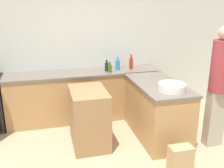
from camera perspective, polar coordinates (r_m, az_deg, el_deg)
wall_back at (r=4.98m, az=-7.08°, el=8.60°), size 8.00×0.06×2.70m
counter_back at (r=4.89m, az=-6.16°, el=-2.42°), size 2.76×0.63×0.90m
counter_peninsula at (r=4.29m, az=9.70°, el=-5.54°), size 0.69×1.38×0.90m
island_table at (r=4.01m, az=-5.03°, el=-7.29°), size 0.53×0.78×0.87m
mixing_bowl at (r=3.82m, az=12.90°, el=-0.66°), size 0.39×0.39×0.11m
wine_bottle_dark at (r=4.76m, az=-1.16°, el=3.81°), size 0.07×0.07×0.21m
hot_sauce_bottle at (r=4.93m, az=4.17°, el=4.56°), size 0.07×0.07×0.27m
dish_soap_bottle at (r=4.88m, az=1.22°, el=4.29°), size 0.08×0.08×0.24m
olive_oil_bottle at (r=4.68m, az=-0.50°, el=3.48°), size 0.07×0.07×0.19m
person_at_peninsula at (r=4.08m, az=22.28°, el=0.30°), size 0.29×0.29×1.81m
paper_bag at (r=3.63m, az=14.68°, el=-15.48°), size 0.30×0.18×0.35m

